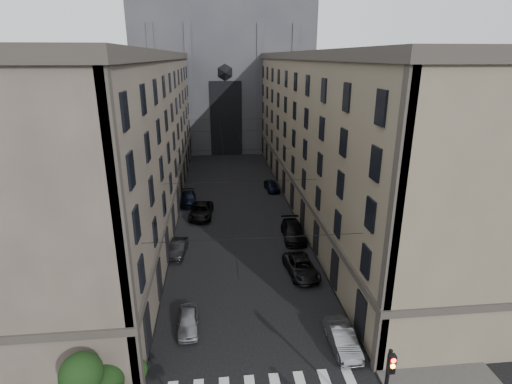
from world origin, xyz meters
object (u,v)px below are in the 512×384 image
object	(u,v)px
car_left_midfar	(201,211)
car_right_midnear	(301,267)
car_left_midnear	(178,248)
car_right_midfar	(293,231)
car_right_near	(342,338)
car_right_far	(272,186)
car_left_far	(188,198)
gothic_tower	(223,59)
car_left_near	(188,321)
traffic_light_right	(387,384)

from	to	relation	value
car_left_midfar	car_right_midnear	distance (m)	16.99
car_left_midnear	car_right_midfar	xyz separation A→B (m)	(11.82, 2.44, 0.13)
car_right_near	car_right_far	xyz separation A→B (m)	(0.03, 32.88, 0.00)
car_left_far	car_right_midfar	size ratio (longest dim) A/B	0.87
gothic_tower	car_left_near	distance (m)	65.99
traffic_light_right	car_left_midfar	size ratio (longest dim) A/B	0.93
car_left_midfar	car_left_far	distance (m)	5.14
traffic_light_right	car_left_midnear	distance (m)	24.13
car_left_midfar	car_right_midfar	size ratio (longest dim) A/B	1.01
car_left_near	car_left_midnear	distance (m)	11.51
car_right_midfar	car_right_far	world-z (taller)	car_right_midfar
traffic_light_right	car_right_midnear	size ratio (longest dim) A/B	1.02
car_left_far	car_right_midnear	world-z (taller)	car_right_midnear
car_left_midnear	car_right_near	bearing A→B (deg)	-45.12
car_left_midnear	car_right_midnear	world-z (taller)	car_right_midnear
traffic_light_right	car_right_near	distance (m)	6.97
car_left_midfar	car_right_midnear	world-z (taller)	car_left_midfar
car_left_midnear	car_right_midnear	bearing A→B (deg)	-18.09
traffic_light_right	car_left_far	bearing A→B (deg)	108.23
car_left_near	car_left_midfar	bearing A→B (deg)	86.78
gothic_tower	car_left_far	xyz separation A→B (m)	(-5.99, -37.86, -17.10)
car_right_midfar	car_right_far	xyz separation A→B (m)	(-0.00, 16.03, -0.09)
car_left_near	car_left_far	distance (m)	25.73
car_left_near	gothic_tower	bearing A→B (deg)	83.74
car_right_far	car_left_far	bearing A→B (deg)	-166.14
gothic_tower	car_right_near	xyz separation A→B (m)	(5.58, -66.56, -17.09)
car_left_near	car_right_near	world-z (taller)	car_right_near
traffic_light_right	car_right_midfar	xyz separation A→B (m)	(0.02, 23.32, -2.49)
car_left_near	car_right_far	bearing A→B (deg)	69.00
car_left_midfar	car_right_near	distance (m)	25.80
traffic_light_right	car_left_near	bearing A→B (deg)	137.08
car_left_midnear	car_left_far	size ratio (longest dim) A/B	0.84
car_left_midfar	car_right_midfar	distance (m)	12.08
gothic_tower	car_left_midfar	size ratio (longest dim) A/B	10.39
gothic_tower	car_right_midfar	xyz separation A→B (m)	(5.62, -49.71, -17.00)
car_left_near	car_left_midnear	xyz separation A→B (m)	(-1.60, 11.40, 0.03)
gothic_tower	car_right_midfar	world-z (taller)	gothic_tower
traffic_light_right	car_right_midfar	distance (m)	23.46
car_right_midnear	car_right_far	bearing A→B (deg)	82.83
car_left_midnear	car_right_near	size ratio (longest dim) A/B	0.94
gothic_tower	car_right_near	world-z (taller)	gothic_tower
car_right_near	car_left_midfar	bearing A→B (deg)	110.78
car_left_far	traffic_light_right	bearing A→B (deg)	-74.36
car_left_midfar	car_left_far	xyz separation A→B (m)	(-1.79, 4.82, -0.08)
gothic_tower	car_left_midnear	xyz separation A→B (m)	(-6.20, -52.15, -17.13)
car_left_midnear	car_right_far	xyz separation A→B (m)	(11.82, 18.47, 0.04)
car_right_near	car_right_far	bearing A→B (deg)	88.44
gothic_tower	car_left_midfar	xyz separation A→B (m)	(-4.20, -42.68, -17.02)
gothic_tower	car_left_midfar	world-z (taller)	gothic_tower
car_left_far	gothic_tower	bearing A→B (deg)	78.42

